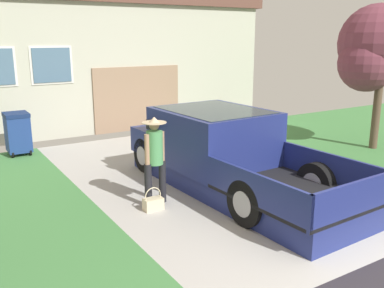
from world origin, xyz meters
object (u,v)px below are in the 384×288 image
person_with_hat (155,155)px  pickup_truck (220,152)px  neighbor_tree (374,49)px  wheeled_trash_bin (18,132)px  handbag (153,203)px  house_with_garage (98,52)px

person_with_hat → pickup_truck: bearing=-4.1°
neighbor_tree → wheeled_trash_bin: 9.91m
handbag → neighbor_tree: size_ratio=0.11×
house_with_garage → neighbor_tree: size_ratio=2.67×
person_with_hat → neighbor_tree: neighbor_tree is taller
pickup_truck → house_with_garage: bearing=82.9°
wheeled_trash_bin → handbag: bearing=-75.8°
handbag → neighbor_tree: 7.85m
house_with_garage → handbag: bearing=-104.9°
pickup_truck → wheeled_trash_bin: bearing=121.0°
person_with_hat → wheeled_trash_bin: (-1.50, 5.06, -0.36)m
pickup_truck → neighbor_tree: bearing=3.2°
neighbor_tree → wheeled_trash_bin: size_ratio=3.51×
pickup_truck → handbag: size_ratio=12.91×
wheeled_trash_bin → house_with_garage: bearing=49.3°
pickup_truck → wheeled_trash_bin: 5.76m
person_with_hat → handbag: (-0.17, -0.23, -0.83)m
pickup_truck → house_with_garage: house_with_garage is taller
person_with_hat → wheeled_trash_bin: 5.29m
handbag → house_with_garage: size_ratio=0.04×
pickup_truck → person_with_hat: size_ratio=3.33×
handbag → wheeled_trash_bin: wheeled_trash_bin is taller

